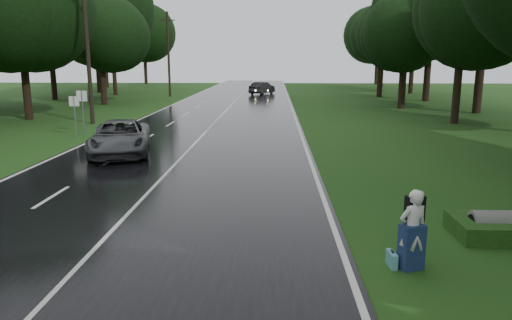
{
  "coord_description": "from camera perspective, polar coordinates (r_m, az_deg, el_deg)",
  "views": [
    {
      "loc": [
        4.19,
        -12.6,
        4.4
      ],
      "look_at": [
        3.6,
        3.03,
        1.1
      ],
      "focal_mm": 33.45,
      "sensor_mm": 36.0,
      "label": 1
    }
  ],
  "objects": [
    {
      "name": "far_car",
      "position": [
        61.93,
        0.73,
        8.6
      ],
      "size": [
        3.35,
        4.97,
        1.55
      ],
      "primitive_type": "imported",
      "rotation": [
        0.0,
        0.0,
        2.74
      ],
      "color": "black",
      "rests_on": "road"
    },
    {
      "name": "tree_left_f",
      "position": [
        63.94,
        -16.44,
        7.49
      ],
      "size": [
        11.71,
        11.71,
        18.3
      ],
      "primitive_type": null,
      "color": "black",
      "rests_on": "ground"
    },
    {
      "name": "road",
      "position": [
        33.16,
        -5.12,
        4.28
      ],
      "size": [
        12.0,
        140.0,
        0.04
      ],
      "primitive_type": "cube",
      "color": "black",
      "rests_on": "ground"
    },
    {
      "name": "hitchhiker",
      "position": [
        10.75,
        18.21,
        -8.19
      ],
      "size": [
        0.75,
        0.72,
        1.76
      ],
      "color": "silver",
      "rests_on": "ground"
    },
    {
      "name": "tree_right_d",
      "position": [
        36.45,
        22.6,
        4.07
      ],
      "size": [
        8.94,
        8.94,
        13.96
      ],
      "primitive_type": null,
      "color": "black",
      "rests_on": "ground"
    },
    {
      "name": "road_sign_a",
      "position": [
        29.43,
        -20.65,
        2.55
      ],
      "size": [
        0.57,
        0.1,
        2.37
      ],
      "primitive_type": null,
      "color": "white",
      "rests_on": "ground"
    },
    {
      "name": "tree_left_d",
      "position": [
        39.67,
        -25.47,
        4.39
      ],
      "size": [
        8.8,
        8.8,
        13.76
      ],
      "primitive_type": null,
      "color": "black",
      "rests_on": "ground"
    },
    {
      "name": "utility_pole_mid",
      "position": [
        35.36,
        -18.93,
        4.12
      ],
      "size": [
        1.8,
        0.28,
        9.78
      ],
      "primitive_type": null,
      "color": "black",
      "rests_on": "ground"
    },
    {
      "name": "suitcase",
      "position": [
        10.94,
        15.92,
        -11.35
      ],
      "size": [
        0.17,
        0.47,
        0.33
      ],
      "primitive_type": "cube",
      "rotation": [
        0.0,
        0.0,
        0.07
      ],
      "color": "teal",
      "rests_on": "ground"
    },
    {
      "name": "lane_center",
      "position": [
        33.16,
        -5.12,
        4.32
      ],
      "size": [
        0.12,
        140.0,
        0.01
      ],
      "primitive_type": "cube",
      "color": "silver",
      "rests_on": "road"
    },
    {
      "name": "tree_right_e",
      "position": [
        46.06,
        16.93,
        5.92
      ],
      "size": [
        7.82,
        7.82,
        12.22
      ],
      "primitive_type": null,
      "color": "black",
      "rests_on": "ground"
    },
    {
      "name": "ground",
      "position": [
        13.99,
        -15.5,
        -6.87
      ],
      "size": [
        160.0,
        160.0,
        0.0
      ],
      "primitive_type": "plane",
      "color": "#1E4414",
      "rests_on": "ground"
    },
    {
      "name": "tree_left_e",
      "position": [
        50.17,
        -17.66,
        6.33
      ],
      "size": [
        7.68,
        7.68,
        11.99
      ],
      "primitive_type": null,
      "color": "black",
      "rests_on": "ground"
    },
    {
      "name": "road_sign_b",
      "position": [
        30.49,
        -19.82,
        2.91
      ],
      "size": [
        0.63,
        0.1,
        2.6
      ],
      "primitive_type": null,
      "color": "white",
      "rests_on": "ground"
    },
    {
      "name": "utility_pole_far",
      "position": [
        59.48,
        -10.24,
        7.49
      ],
      "size": [
        1.8,
        0.28,
        9.95
      ],
      "primitive_type": null,
      "color": "black",
      "rests_on": "ground"
    },
    {
      "name": "culvert",
      "position": [
        13.72,
        26.86,
        -8.14
      ],
      "size": [
        1.35,
        0.68,
        0.68
      ],
      "primitive_type": "cylinder",
      "rotation": [
        0.0,
        1.57,
        0.0
      ],
      "color": "slate",
      "rests_on": "ground"
    },
    {
      "name": "tree_right_f",
      "position": [
        59.79,
        14.5,
        7.32
      ],
      "size": [
        8.65,
        8.65,
        13.51
      ],
      "primitive_type": null,
      "color": "black",
      "rests_on": "ground"
    },
    {
      "name": "grey_car",
      "position": [
        23.25,
        -15.92,
        2.61
      ],
      "size": [
        3.85,
        6.11,
        1.57
      ],
      "primitive_type": "imported",
      "rotation": [
        0.0,
        0.0,
        0.23
      ],
      "color": "#484B4D",
      "rests_on": "road"
    }
  ]
}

